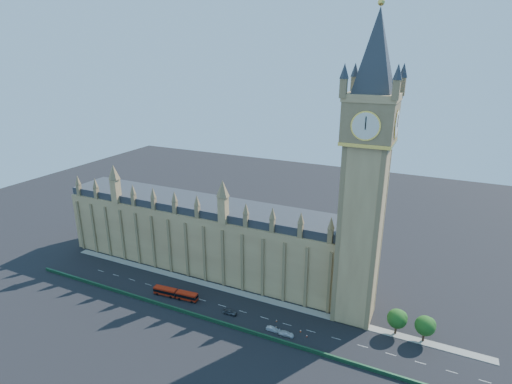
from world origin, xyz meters
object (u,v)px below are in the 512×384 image
at_px(car_silver, 272,329).
at_px(car_white, 286,334).
at_px(red_bus, 176,294).
at_px(car_grey, 230,312).

xyz_separation_m(car_silver, car_white, (4.68, -0.26, 0.04)).
xyz_separation_m(red_bus, car_silver, (38.48, -2.40, -0.86)).
distance_m(car_grey, car_silver, 16.30).
height_order(car_silver, car_white, car_white).
bearing_deg(car_grey, car_white, -96.87).
bearing_deg(car_grey, car_silver, -97.68).
distance_m(red_bus, car_white, 43.25).
bearing_deg(car_silver, red_bus, 86.68).
bearing_deg(car_silver, car_white, -92.96).
xyz_separation_m(car_grey, car_silver, (16.18, -1.94, -0.16)).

